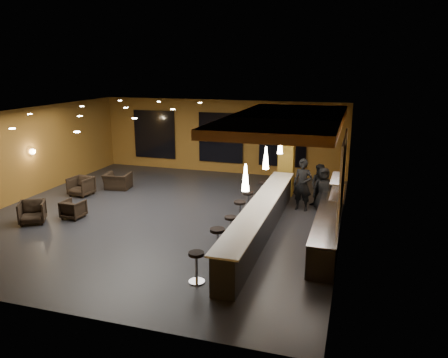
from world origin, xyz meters
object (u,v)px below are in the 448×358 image
(pendant_2, at_px, (280,144))
(staff_c, at_px, (323,189))
(column, at_px, (287,152))
(pendant_1, at_px, (266,158))
(bar_stool_3, at_px, (240,210))
(armchair_b, at_px, (73,209))
(bar_stool_1, at_px, (217,239))
(armchair_d, at_px, (118,181))
(armchair_c, at_px, (81,186))
(staff_b, at_px, (320,186))
(bar_stool_2, at_px, (231,225))
(staff_a, at_px, (303,185))
(bar_stool_4, at_px, (248,200))
(bar_stool_0, at_px, (196,263))
(bar_counter, at_px, (261,220))
(prep_counter, at_px, (329,224))
(armchair_a, at_px, (32,212))
(pendant_0, at_px, (245,177))
(bar_stool_5, at_px, (263,189))

(pendant_2, bearing_deg, staff_c, 2.27)
(column, bearing_deg, pendant_1, -90.00)
(bar_stool_3, bearing_deg, armchair_b, -168.81)
(column, xyz_separation_m, bar_stool_1, (-0.79, -6.49, -1.21))
(pendant_1, xyz_separation_m, armchair_d, (-6.92, 2.82, -2.01))
(pendant_1, bearing_deg, armchair_c, 168.83)
(staff_b, bearing_deg, bar_stool_2, -102.07)
(armchair_c, height_order, armchair_d, armchair_c)
(pendant_2, xyz_separation_m, staff_a, (0.88, -0.15, -1.41))
(bar_stool_2, bearing_deg, armchair_b, 177.14)
(bar_stool_2, xyz_separation_m, bar_stool_4, (-0.13, 2.61, 0.00))
(bar_stool_0, bearing_deg, bar_stool_3, 90.69)
(bar_counter, distance_m, prep_counter, 2.06)
(prep_counter, xyz_separation_m, armchair_c, (-9.83, 1.55, -0.05))
(pendant_1, bearing_deg, staff_b, 62.64)
(column, height_order, armchair_c, column)
(pendant_2, height_order, staff_a, pendant_2)
(staff_b, xyz_separation_m, armchair_a, (-8.97, -4.48, -0.44))
(staff_a, bearing_deg, armchair_c, -164.58)
(staff_c, distance_m, armchair_a, 10.03)
(prep_counter, distance_m, armchair_b, 8.54)
(bar_counter, bearing_deg, armchair_d, 154.34)
(pendant_0, distance_m, staff_a, 5.13)
(pendant_2, distance_m, armchair_b, 7.58)
(armchair_a, distance_m, bar_stool_3, 6.88)
(bar_stool_1, relative_size, bar_stool_5, 1.09)
(armchair_b, relative_size, armchair_c, 0.83)
(armchair_d, height_order, bar_stool_2, bar_stool_2)
(bar_stool_1, bearing_deg, bar_stool_0, -91.93)
(bar_stool_2, bearing_deg, prep_counter, 21.73)
(bar_stool_0, distance_m, bar_stool_3, 4.15)
(bar_counter, relative_size, bar_stool_1, 9.55)
(bar_counter, distance_m, staff_a, 3.01)
(bar_stool_4, bearing_deg, column, 70.52)
(staff_b, distance_m, bar_stool_1, 5.70)
(bar_stool_1, bearing_deg, staff_b, 66.64)
(bar_stool_0, bearing_deg, pendant_2, 82.50)
(armchair_d, bearing_deg, armchair_b, 89.48)
(staff_b, bearing_deg, armchair_b, -137.57)
(armchair_c, xyz_separation_m, bar_stool_4, (6.91, -0.05, 0.10))
(bar_stool_4, bearing_deg, armchair_d, 167.51)
(pendant_2, distance_m, staff_b, 2.16)
(column, distance_m, armchair_b, 8.28)
(column, xyz_separation_m, bar_stool_0, (-0.84, -7.97, -1.25))
(column, bearing_deg, staff_c, -43.84)
(prep_counter, xyz_separation_m, bar_stool_4, (-2.92, 1.50, 0.05))
(armchair_c, distance_m, bar_stool_1, 8.07)
(pendant_1, bearing_deg, staff_a, 69.40)
(bar_counter, relative_size, bar_stool_5, 10.39)
(staff_b, relative_size, bar_stool_1, 1.94)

